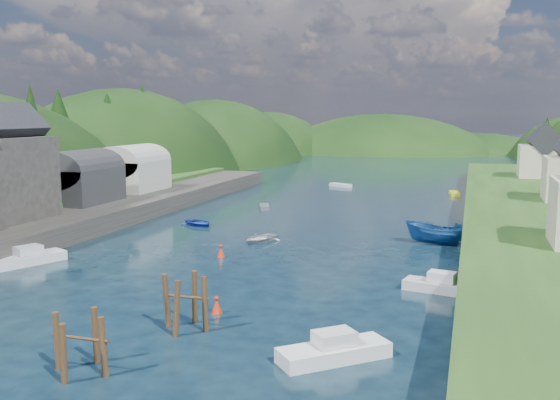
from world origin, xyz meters
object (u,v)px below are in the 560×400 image
(piling_cluster_near, at_px, (80,349))
(piling_cluster_far, at_px, (186,307))
(channel_buoy_near, at_px, (217,306))
(channel_buoy_far, at_px, (221,252))

(piling_cluster_near, height_order, piling_cluster_far, piling_cluster_far)
(channel_buoy_near, height_order, channel_buoy_far, same)
(channel_buoy_far, bearing_deg, piling_cluster_near, -83.26)
(piling_cluster_near, height_order, channel_buoy_near, piling_cluster_near)
(piling_cluster_near, bearing_deg, channel_buoy_near, 75.11)
(piling_cluster_near, xyz_separation_m, piling_cluster_far, (2.15, 7.02, 0.15))
(piling_cluster_far, relative_size, channel_buoy_far, 3.44)
(piling_cluster_far, bearing_deg, channel_buoy_near, 79.97)
(channel_buoy_far, bearing_deg, piling_cluster_far, -73.81)
(channel_buoy_near, relative_size, channel_buoy_far, 1.00)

